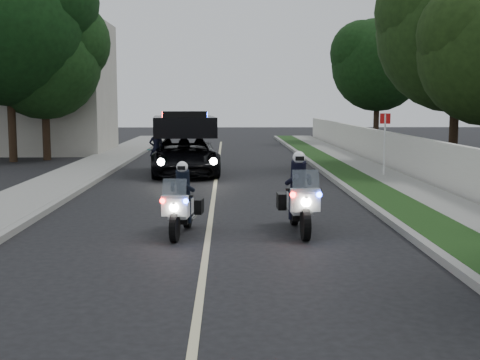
{
  "coord_description": "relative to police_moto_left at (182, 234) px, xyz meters",
  "views": [
    {
      "loc": [
        0.39,
        -8.46,
        2.75
      ],
      "look_at": [
        0.68,
        5.62,
        1.0
      ],
      "focal_mm": 47.43,
      "sensor_mm": 36.0,
      "label": 1
    }
  ],
  "objects": [
    {
      "name": "tree_left_far",
      "position": [
        -8.83,
        16.11,
        0.0
      ],
      "size": [
        7.46,
        7.46,
        11.72
      ],
      "primitive_type": null,
      "rotation": [
        0.0,
        0.0,
        0.06
      ],
      "color": "black",
      "rests_on": "ground"
    },
    {
      "name": "sign_post",
      "position": [
        6.55,
        9.39,
        0.0
      ],
      "size": [
        0.49,
        0.49,
        2.41
      ],
      "primitive_type": null,
      "rotation": [
        0.0,
        0.0,
        -0.4
      ],
      "color": "#A40B12",
      "rests_on": "ground"
    },
    {
      "name": "cyclist",
      "position": [
        -1.72,
        11.08,
        0.0
      ],
      "size": [
        0.59,
        0.43,
        1.53
      ],
      "primitive_type": "imported",
      "rotation": [
        0.0,
        0.0,
        3.27
      ],
      "color": "black",
      "rests_on": "ground"
    },
    {
      "name": "ground",
      "position": [
        0.55,
        -4.52,
        0.0
      ],
      "size": [
        120.0,
        120.0,
        0.0
      ],
      "primitive_type": "plane",
      "color": "black",
      "rests_on": "ground"
    },
    {
      "name": "building_far",
      "position": [
        -9.45,
        21.48,
        3.5
      ],
      "size": [
        8.0,
        6.0,
        7.0
      ],
      "primitive_type": "cube",
      "color": "#A8A396",
      "rests_on": "ground"
    },
    {
      "name": "curb_right",
      "position": [
        4.65,
        5.48,
        0.07
      ],
      "size": [
        0.2,
        60.0,
        0.15
      ],
      "primitive_type": "cube",
      "color": "gray",
      "rests_on": "ground"
    },
    {
      "name": "tree_left_near",
      "position": [
        -7.55,
        17.01,
        0.0
      ],
      "size": [
        6.52,
        6.52,
        8.88
      ],
      "primitive_type": null,
      "rotation": [
        0.0,
        0.0,
        0.26
      ],
      "color": "#143612",
      "rests_on": "ground"
    },
    {
      "name": "sidewalk_left",
      "position": [
        -4.65,
        5.48,
        0.08
      ],
      "size": [
        2.0,
        60.0,
        0.16
      ],
      "primitive_type": "cube",
      "color": "gray",
      "rests_on": "ground"
    },
    {
      "name": "grass_verge",
      "position": [
        5.35,
        5.48,
        0.08
      ],
      "size": [
        1.2,
        60.0,
        0.16
      ],
      "primitive_type": "cube",
      "color": "#193814",
      "rests_on": "ground"
    },
    {
      "name": "sidewalk_right",
      "position": [
        6.65,
        5.48,
        0.08
      ],
      "size": [
        1.4,
        60.0,
        0.16
      ],
      "primitive_type": "cube",
      "color": "gray",
      "rests_on": "ground"
    },
    {
      "name": "lane_marking",
      "position": [
        0.55,
        5.48,
        0.0
      ],
      "size": [
        0.12,
        50.0,
        0.01
      ],
      "primitive_type": "cube",
      "color": "#BFB78C",
      "rests_on": "ground"
    },
    {
      "name": "property_wall",
      "position": [
        7.65,
        5.48,
        0.75
      ],
      "size": [
        0.22,
        60.0,
        1.5
      ],
      "primitive_type": "cube",
      "color": "beige",
      "rests_on": "ground"
    },
    {
      "name": "tree_right_d",
      "position": [
        10.09,
        12.38,
        0.0
      ],
      "size": [
        8.21,
        8.21,
        10.63
      ],
      "primitive_type": null,
      "rotation": [
        0.0,
        0.0,
        -0.36
      ],
      "color": "#1D3913",
      "rests_on": "ground"
    },
    {
      "name": "police_moto_left",
      "position": [
        0.0,
        0.0,
        0.0
      ],
      "size": [
        0.82,
        1.85,
        1.52
      ],
      "primitive_type": null,
      "rotation": [
        0.0,
        0.0,
        -0.11
      ],
      "color": "white",
      "rests_on": "ground"
    },
    {
      "name": "police_moto_right",
      "position": [
        2.47,
        0.19,
        0.0
      ],
      "size": [
        0.76,
        2.03,
        1.71
      ],
      "primitive_type": null,
      "rotation": [
        0.0,
        0.0,
        0.03
      ],
      "color": "silver",
      "rests_on": "ground"
    },
    {
      "name": "curb_left",
      "position": [
        -3.55,
        5.48,
        0.07
      ],
      "size": [
        0.2,
        60.0,
        0.15
      ],
      "primitive_type": "cube",
      "color": "gray",
      "rests_on": "ground"
    },
    {
      "name": "bicycle",
      "position": [
        -1.72,
        11.08,
        0.0
      ],
      "size": [
        0.8,
        1.93,
        0.99
      ],
      "primitive_type": "imported",
      "rotation": [
        0.0,
        0.0,
        0.07
      ],
      "color": "black",
      "rests_on": "ground"
    },
    {
      "name": "tree_right_e",
      "position": [
        10.59,
        27.78,
        0.0
      ],
      "size": [
        6.43,
        6.43,
        9.84
      ],
      "primitive_type": null,
      "rotation": [
        0.0,
        0.0,
        0.09
      ],
      "color": "black",
      "rests_on": "ground"
    },
    {
      "name": "police_suv",
      "position": [
        -0.66,
        10.96,
        0.0
      ],
      "size": [
        2.94,
        5.5,
        2.57
      ],
      "primitive_type": "imported",
      "rotation": [
        0.0,
        0.0,
        0.09
      ],
      "color": "black",
      "rests_on": "ground"
    }
  ]
}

